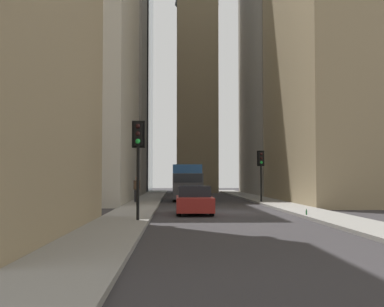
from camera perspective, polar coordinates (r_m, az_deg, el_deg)
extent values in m
plane|color=#302D30|center=(28.89, 2.91, -6.18)|extent=(135.00, 135.00, 0.00)
cube|color=gray|center=(28.87, -6.08, -6.03)|extent=(90.00, 2.20, 0.14)
cube|color=gray|center=(29.60, 11.67, -5.91)|extent=(90.00, 2.20, 0.14)
cube|color=gray|center=(60.98, 10.69, 10.43)|extent=(18.31, 10.00, 30.97)
cube|color=#B7B2A5|center=(42.58, -13.18, 11.65)|extent=(16.32, 10.00, 24.46)
cube|color=gray|center=(61.14, -9.67, 10.51)|extent=(13.20, 10.00, 31.23)
cube|color=#9E8966|center=(67.63, 0.52, 5.87)|extent=(4.99, 4.99, 23.50)
cube|color=#285699|center=(43.53, -0.54, -2.93)|extent=(4.60, 2.25, 2.60)
cube|color=#38383D|center=(40.33, -0.44, -3.46)|extent=(1.90, 2.25, 1.90)
cube|color=black|center=(40.33, -0.44, -2.61)|extent=(1.92, 2.09, 0.64)
cylinder|color=black|center=(40.39, 0.96, -4.53)|extent=(0.88, 0.28, 0.88)
cylinder|color=black|center=(40.34, -1.85, -4.53)|extent=(0.88, 0.28, 0.88)
cylinder|color=black|center=(44.98, 0.67, -4.33)|extent=(0.88, 0.28, 0.88)
cylinder|color=black|center=(44.94, -1.84, -4.33)|extent=(0.88, 0.28, 0.88)
cube|color=maroon|center=(27.10, 0.24, -5.31)|extent=(4.30, 1.78, 0.70)
cube|color=black|center=(27.28, 0.22, -3.98)|extent=(2.10, 1.58, 0.54)
cylinder|color=black|center=(25.80, 2.09, -5.90)|extent=(0.64, 0.22, 0.64)
cylinder|color=black|center=(25.75, -1.40, -5.91)|extent=(0.64, 0.22, 0.64)
cylinder|color=black|center=(28.49, 1.71, -5.58)|extent=(0.64, 0.22, 0.64)
cylinder|color=black|center=(28.44, -1.44, -5.59)|extent=(0.64, 0.22, 0.64)
cylinder|color=black|center=(21.77, -5.71, -3.05)|extent=(0.12, 0.12, 2.99)
cube|color=black|center=(21.84, -5.69, 2.06)|extent=(0.28, 0.32, 0.90)
cube|color=black|center=(22.00, -5.66, 2.02)|extent=(0.03, 0.52, 1.10)
sphere|color=black|center=(21.71, -5.71, 2.88)|extent=(0.20, 0.20, 0.20)
sphere|color=black|center=(21.68, -5.72, 2.09)|extent=(0.20, 0.20, 0.20)
sphere|color=green|center=(21.66, -5.72, 1.30)|extent=(0.20, 0.20, 0.20)
cylinder|color=black|center=(38.92, 7.28, -3.09)|extent=(0.12, 0.12, 2.62)
cube|color=black|center=(38.95, 7.27, -0.50)|extent=(0.28, 0.32, 0.90)
cube|color=black|center=(39.10, 7.23, -0.51)|extent=(0.03, 0.52, 1.10)
sphere|color=black|center=(38.80, 7.30, -0.05)|extent=(0.20, 0.20, 0.20)
sphere|color=black|center=(38.79, 7.31, -0.49)|extent=(0.20, 0.20, 0.20)
sphere|color=green|center=(38.78, 7.31, -0.93)|extent=(0.20, 0.20, 0.20)
cylinder|color=black|center=(37.97, -5.71, -4.44)|extent=(0.16, 0.16, 0.87)
cylinder|color=black|center=(37.98, -5.97, -4.43)|extent=(0.16, 0.16, 0.87)
cube|color=#4C3828|center=(37.96, -5.83, -3.30)|extent=(0.26, 0.44, 0.63)
sphere|color=tan|center=(37.96, -5.83, -2.60)|extent=(0.22, 0.22, 0.22)
cylinder|color=#236033|center=(25.29, 11.95, -6.09)|extent=(0.07, 0.07, 0.20)
cylinder|color=#236033|center=(25.28, 11.94, -5.79)|extent=(0.03, 0.03, 0.07)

